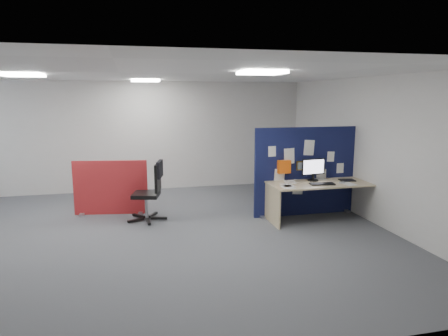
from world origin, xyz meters
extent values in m
plane|color=#505358|center=(0.00, 0.00, 0.00)|extent=(9.00, 9.00, 0.00)
cube|color=white|center=(0.00, 0.00, 2.70)|extent=(9.00, 7.00, 0.02)
cube|color=silver|center=(0.00, 3.50, 1.35)|extent=(9.00, 0.02, 2.70)
cube|color=silver|center=(0.00, -3.50, 1.35)|extent=(9.00, 0.02, 2.70)
cube|color=silver|center=(4.50, 0.00, 1.35)|extent=(0.02, 7.00, 2.70)
cube|color=white|center=(2.00, -1.00, 2.67)|extent=(0.60, 0.60, 0.04)
cube|color=white|center=(-1.50, 0.50, 2.67)|extent=(0.60, 0.60, 0.04)
cube|color=white|center=(0.50, 2.50, 2.67)|extent=(0.60, 0.60, 0.04)
cube|color=#10123C|center=(3.48, 0.58, 0.87)|extent=(2.12, 0.06, 1.75)
cube|color=#9E9DA2|center=(2.57, 0.58, 0.02)|extent=(0.08, 0.30, 0.04)
cube|color=#9E9DA2|center=(4.39, 0.58, 0.02)|extent=(0.08, 0.30, 0.04)
cube|color=white|center=(2.75, 0.54, 1.30)|extent=(0.15, 0.01, 0.20)
cube|color=white|center=(3.10, 0.54, 1.20)|extent=(0.21, 0.01, 0.30)
cube|color=white|center=(3.51, 0.54, 1.35)|extent=(0.21, 0.01, 0.30)
cube|color=white|center=(3.98, 0.54, 1.16)|extent=(0.15, 0.01, 0.20)
cube|color=white|center=(2.91, 0.54, 0.80)|extent=(0.21, 0.01, 0.30)
cube|color=white|center=(3.80, 0.54, 0.76)|extent=(0.21, 0.01, 0.30)
cube|color=white|center=(4.20, 0.54, 0.92)|extent=(0.15, 0.01, 0.20)
cube|color=white|center=(3.31, 0.54, 0.58)|extent=(0.21, 0.01, 0.30)
cube|color=gold|center=(3.38, 0.54, 1.00)|extent=(0.24, 0.01, 0.18)
cube|color=#FF6110|center=(2.98, 0.50, 1.00)|extent=(0.25, 0.10, 0.25)
cube|color=tan|center=(3.58, 0.18, 0.71)|extent=(1.94, 0.86, 0.03)
cube|color=tan|center=(2.64, 0.18, 0.35)|extent=(0.03, 0.79, 0.70)
cube|color=tan|center=(4.52, 0.18, 0.35)|extent=(0.03, 0.79, 0.70)
cube|color=tan|center=(3.58, 0.58, 0.55)|extent=(1.74, 0.02, 0.30)
cylinder|color=black|center=(3.53, 0.36, 0.74)|extent=(0.20, 0.20, 0.02)
cube|color=black|center=(3.53, 0.36, 0.80)|extent=(0.04, 0.04, 0.10)
cube|color=black|center=(3.53, 0.36, 1.01)|extent=(0.49, 0.10, 0.31)
cube|color=white|center=(3.53, 0.34, 1.01)|extent=(0.45, 0.07, 0.27)
cube|color=black|center=(3.55, 0.00, 0.74)|extent=(0.47, 0.24, 0.02)
cube|color=#9E9DA2|center=(3.96, 0.02, 0.74)|extent=(0.11, 0.07, 0.03)
cube|color=black|center=(4.18, 0.22, 0.74)|extent=(0.31, 0.25, 0.01)
cube|color=#AA2A15|center=(-0.29, 1.48, 0.54)|extent=(1.44, 0.27, 1.09)
cube|color=#9E9DA2|center=(-0.87, 1.48, 0.02)|extent=(0.08, 0.30, 0.04)
cube|color=#9E9DA2|center=(0.28, 1.48, 0.02)|extent=(0.08, 0.30, 0.04)
cube|color=black|center=(0.60, 0.84, 0.04)|extent=(0.32, 0.12, 0.04)
cube|color=black|center=(0.50, 1.09, 0.04)|extent=(0.21, 0.29, 0.04)
cube|color=black|center=(0.23, 1.07, 0.04)|extent=(0.24, 0.27, 0.04)
cube|color=black|center=(0.17, 0.81, 0.04)|extent=(0.31, 0.17, 0.04)
cube|color=black|center=(0.40, 0.67, 0.04)|extent=(0.08, 0.32, 0.04)
cylinder|color=#9E9DA2|center=(0.38, 0.90, 0.26)|extent=(0.06, 0.06, 0.44)
cube|color=black|center=(0.38, 0.90, 0.50)|extent=(0.58, 0.58, 0.07)
cube|color=black|center=(0.60, 0.84, 0.84)|extent=(0.15, 0.44, 0.52)
cube|color=black|center=(0.64, 0.83, 0.99)|extent=(0.15, 0.40, 0.31)
cube|color=white|center=(2.90, 0.10, 0.73)|extent=(0.22, 0.30, 0.00)
cube|color=white|center=(3.05, 0.35, 0.73)|extent=(0.28, 0.34, 0.00)
cube|color=white|center=(4.05, -0.06, 0.73)|extent=(0.25, 0.32, 0.00)
cube|color=white|center=(2.84, -0.04, 0.73)|extent=(0.22, 0.31, 0.00)
cube|color=white|center=(3.73, 0.52, 0.73)|extent=(0.23, 0.31, 0.00)
camera|label=1|loc=(0.13, -6.57, 2.34)|focal=32.00mm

